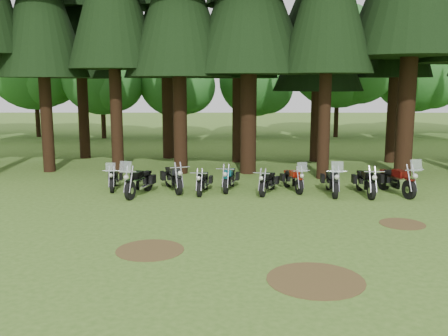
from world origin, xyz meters
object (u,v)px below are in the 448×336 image
(motorcycle_2, at_px, (173,179))
(motorcycle_0, at_px, (114,179))
(motorcycle_6, at_px, (293,180))
(motorcycle_8, at_px, (365,183))
(motorcycle_4, at_px, (229,179))
(motorcycle_3, at_px, (203,182))
(motorcycle_7, at_px, (332,182))
(motorcycle_9, at_px, (396,181))
(motorcycle_5, at_px, (268,183))
(motorcycle_1, at_px, (139,182))

(motorcycle_2, bearing_deg, motorcycle_0, 154.62)
(motorcycle_6, relative_size, motorcycle_8, 0.90)
(motorcycle_8, bearing_deg, motorcycle_4, 170.06)
(motorcycle_3, relative_size, motorcycle_7, 0.86)
(motorcycle_9, bearing_deg, motorcycle_6, 155.51)
(motorcycle_3, height_order, motorcycle_5, motorcycle_5)
(motorcycle_0, bearing_deg, motorcycle_5, -12.43)
(motorcycle_1, bearing_deg, motorcycle_7, 16.25)
(motorcycle_6, bearing_deg, motorcycle_7, -35.73)
(motorcycle_1, bearing_deg, motorcycle_2, 48.79)
(motorcycle_0, relative_size, motorcycle_3, 0.99)
(motorcycle_6, height_order, motorcycle_8, motorcycle_6)
(motorcycle_1, relative_size, motorcycle_9, 0.97)
(motorcycle_1, height_order, motorcycle_3, motorcycle_1)
(motorcycle_1, bearing_deg, motorcycle_5, 18.78)
(motorcycle_0, relative_size, motorcycle_2, 0.88)
(motorcycle_0, relative_size, motorcycle_1, 0.84)
(motorcycle_6, bearing_deg, motorcycle_4, 163.68)
(motorcycle_2, relative_size, motorcycle_8, 0.98)
(motorcycle_7, xyz_separation_m, motorcycle_8, (1.29, -0.13, -0.01))
(motorcycle_7, bearing_deg, motorcycle_5, 179.59)
(motorcycle_8, bearing_deg, motorcycle_9, 3.88)
(motorcycle_2, height_order, motorcycle_8, motorcycle_2)
(motorcycle_3, distance_m, motorcycle_8, 6.40)
(motorcycle_4, height_order, motorcycle_7, motorcycle_7)
(motorcycle_3, distance_m, motorcycle_7, 5.11)
(motorcycle_5, bearing_deg, motorcycle_4, 176.93)
(motorcycle_5, height_order, motorcycle_9, motorcycle_9)
(motorcycle_2, distance_m, motorcycle_4, 2.29)
(motorcycle_4, relative_size, motorcycle_7, 0.92)
(motorcycle_4, height_order, motorcycle_9, motorcycle_9)
(motorcycle_3, xyz_separation_m, motorcycle_7, (5.10, -0.21, 0.07))
(motorcycle_7, relative_size, motorcycle_8, 1.01)
(motorcycle_6, xyz_separation_m, motorcycle_8, (2.74, -0.75, 0.04))
(motorcycle_1, xyz_separation_m, motorcycle_8, (8.86, 0.11, -0.02))
(motorcycle_8, bearing_deg, motorcycle_2, 174.21)
(motorcycle_0, relative_size, motorcycle_8, 0.86)
(motorcycle_7, distance_m, motorcycle_8, 1.30)
(motorcycle_4, xyz_separation_m, motorcycle_9, (6.57, -0.82, 0.07))
(motorcycle_6, height_order, motorcycle_9, motorcycle_9)
(motorcycle_2, xyz_separation_m, motorcycle_3, (1.23, -0.41, -0.07))
(motorcycle_6, bearing_deg, motorcycle_8, -27.92)
(motorcycle_7, bearing_deg, motorcycle_4, 171.90)
(motorcycle_0, relative_size, motorcycle_7, 0.86)
(motorcycle_0, height_order, motorcycle_6, motorcycle_6)
(motorcycle_6, bearing_deg, motorcycle_1, 175.29)
(motorcycle_6, bearing_deg, motorcycle_2, 167.40)
(motorcycle_1, relative_size, motorcycle_7, 1.02)
(motorcycle_0, height_order, motorcycle_2, motorcycle_0)
(motorcycle_2, bearing_deg, motorcycle_8, -25.38)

